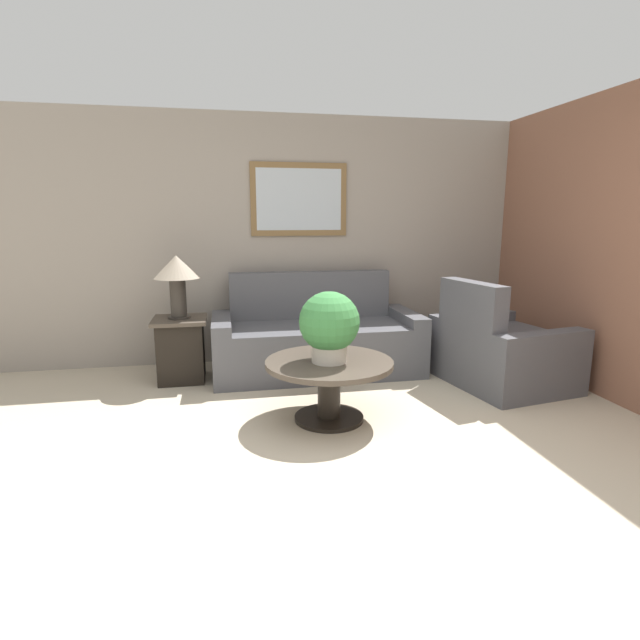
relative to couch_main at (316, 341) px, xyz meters
The scene contains 9 objects.
ground_plane 2.27m from the couch_main, 91.40° to the right, with size 20.00×20.00×0.00m, color #BCAD93.
wall_back 1.15m from the couch_main, 95.57° to the left, with size 6.74×0.09×2.60m.
wall_right 2.68m from the couch_main, 19.96° to the right, with size 0.06×4.79×2.60m.
couch_main is the anchor object (origin of this frame).
armchair 1.78m from the couch_main, 24.35° to the right, with size 1.11×1.27×0.99m.
coffee_table 1.27m from the couch_main, 96.09° to the right, with size 0.98×0.98×0.48m.
side_table 1.33m from the couch_main, behind, with size 0.50×0.50×0.61m.
table_lamp 1.51m from the couch_main, behind, with size 0.42×0.42×0.59m.
potted_plant_on_table 1.38m from the couch_main, 96.27° to the right, with size 0.46×0.46×0.54m.
Camera 1 is at (-0.85, -2.60, 1.54)m, focal length 28.00 mm.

